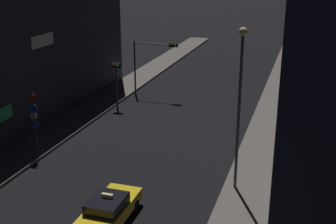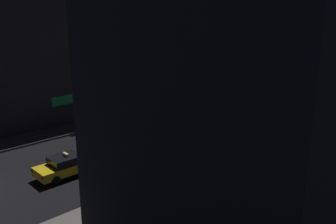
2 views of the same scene
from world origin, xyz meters
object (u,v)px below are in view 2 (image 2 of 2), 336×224
taxi (67,165)px  traffic_light_overhead (209,75)px  traffic_light_left_kerb (173,86)px  street_lamp_near_block (176,97)px  sign_pole_left (82,104)px

taxi → traffic_light_overhead: (-5.41, 21.27, 3.02)m
traffic_light_left_kerb → street_lamp_near_block: bearing=-43.6°
traffic_light_left_kerb → street_lamp_near_block: street_lamp_near_block is taller
traffic_light_left_kerb → street_lamp_near_block: (12.32, -11.75, 2.77)m
sign_pole_left → street_lamp_near_block: (13.19, -0.76, 3.05)m
traffic_light_left_kerb → traffic_light_overhead: bearing=69.1°
taxi → street_lamp_near_block: bearing=44.8°
traffic_light_left_kerb → sign_pole_left: sign_pole_left is taller
taxi → traffic_light_left_kerb: (-7.05, 16.98, 2.10)m
traffic_light_overhead → taxi: bearing=-75.7°
taxi → sign_pole_left: bearing=142.9°
taxi → street_lamp_near_block: (5.27, 5.23, 4.86)m
sign_pole_left → street_lamp_near_block: size_ratio=0.46×
traffic_light_overhead → traffic_light_left_kerb: (-1.63, -4.29, -0.93)m
taxi → traffic_light_overhead: size_ratio=0.86×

